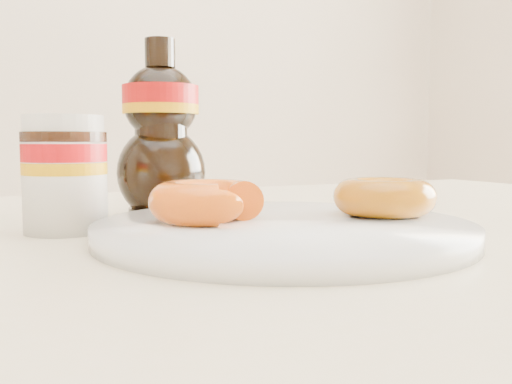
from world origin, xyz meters
name	(u,v)px	position (x,y,z in m)	size (l,w,h in m)	color
dining_table	(246,323)	(0.00, 0.10, 0.67)	(1.40, 0.90, 0.75)	beige
plate	(283,230)	(0.01, 0.05, 0.76)	(0.31, 0.31, 0.02)	white
donut_bitten	(207,201)	(-0.05, 0.07, 0.78)	(0.09, 0.09, 0.03)	orange
donut_whole	(384,197)	(0.11, 0.05, 0.78)	(0.09, 0.09, 0.03)	#AD590B
nutella_jar	(65,169)	(-0.14, 0.17, 0.81)	(0.07, 0.07, 0.10)	white
syrup_bottle	(161,128)	(-0.03, 0.25, 0.84)	(0.10, 0.08, 0.19)	black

